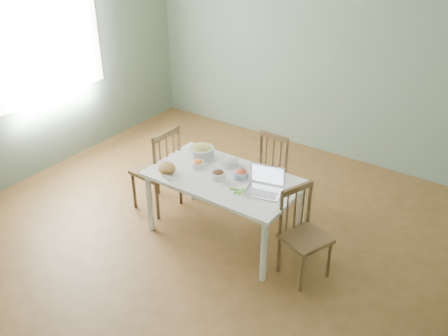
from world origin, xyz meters
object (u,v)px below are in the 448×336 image
Objects in this scene: chair_left at (156,168)px; chair_right at (306,236)px; dining_table at (224,207)px; chair_far at (265,175)px; bowl_squash at (202,151)px; bread_boule at (167,168)px; laptop at (264,182)px.

chair_left reaches higher than chair_right.
chair_far is at bearing 83.32° from dining_table.
bowl_squash is at bearing 112.62° from chair_left.
bread_boule is at bearing -99.27° from bowl_squash.
chair_far is 0.88m from laptop.
chair_far is 4.89× the size of bread_boule.
chair_left is (-1.00, -0.65, 0.06)m from chair_far.
dining_table is at bearing 107.00° from chair_right.
dining_table is 0.67m from chair_far.
bread_boule is (0.42, -0.28, 0.26)m from chair_left.
chair_right is 1.44m from bowl_squash.
chair_far reaches higher than dining_table.
bread_boule is at bearing -120.48° from chair_far.
chair_far is at bearing 58.08° from bread_boule.
chair_right reaches higher than chair_far.
chair_left is 2.96× the size of laptop.
chair_right is (0.95, -0.08, 0.09)m from dining_table.
chair_left is 0.57m from bread_boule.
bowl_squash is at bearing 100.18° from chair_right.
chair_right is at bearing -11.48° from bowl_squash.
laptop is (0.46, -0.03, 0.46)m from dining_table.
dining_table is 0.95m from chair_right.
laptop is (-0.48, 0.05, 0.37)m from chair_right.
bowl_squash is at bearing 151.55° from laptop.
bowl_squash is at bearing -135.93° from chair_far.
chair_right is at bearing 89.32° from chair_left.
chair_far reaches higher than bread_boule.
laptop reaches higher than bowl_squash.
chair_left reaches higher than dining_table.
dining_table is 0.66m from laptop.
dining_table is 1.51× the size of chair_left.
chair_left is at bearing 108.79° from chair_right.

